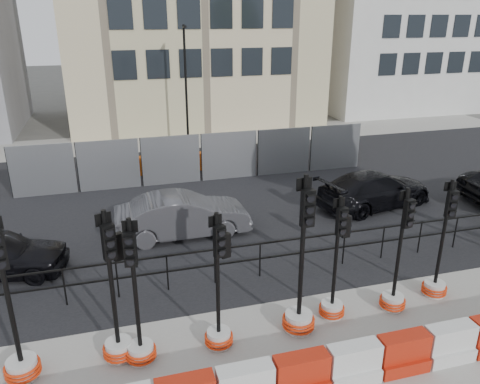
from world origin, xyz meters
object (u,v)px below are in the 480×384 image
object	(u,v)px
traffic_signal_d	(219,317)
traffic_signal_h	(437,273)
car_c	(375,189)
traffic_signal_a	(18,348)

from	to	relation	value
traffic_signal_d	traffic_signal_h	world-z (taller)	traffic_signal_d
traffic_signal_h	car_c	distance (m)	5.72
traffic_signal_a	traffic_signal_d	distance (m)	3.80
traffic_signal_a	traffic_signal_h	distance (m)	9.30
traffic_signal_d	traffic_signal_h	size ratio (longest dim) A/B	1.00
traffic_signal_a	traffic_signal_h	bearing A→B (deg)	-13.66
traffic_signal_d	car_c	world-z (taller)	traffic_signal_d
traffic_signal_d	traffic_signal_h	xyz separation A→B (m)	(5.50, 0.39, -0.10)
traffic_signal_h	car_c	xyz separation A→B (m)	(1.59, 5.50, 0.02)
traffic_signal_d	car_c	distance (m)	9.21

